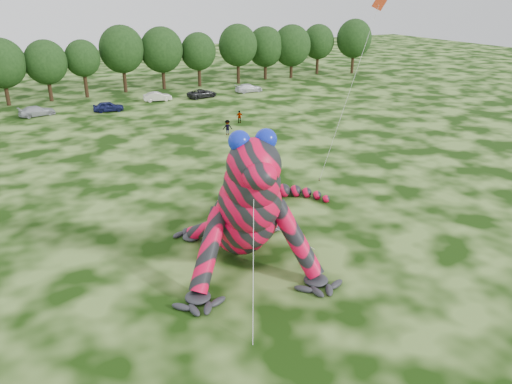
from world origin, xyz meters
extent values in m
plane|color=#16330A|center=(0.00, 0.00, 0.00)|extent=(240.00, 240.00, 0.00)
cube|color=#BB3317|center=(15.12, 7.75, 14.81)|extent=(1.61, 0.80, 1.17)
cylinder|color=silver|center=(13.76, 9.13, 7.41)|extent=(0.02, 0.02, 15.31)
cylinder|color=#382314|center=(12.41, 10.52, 0.12)|extent=(0.08, 0.08, 0.24)
imported|color=#ABAEB4|center=(-7.11, 47.92, 0.67)|extent=(4.84, 2.60, 1.33)
imported|color=#161B4C|center=(1.85, 46.11, 0.69)|extent=(4.27, 2.20, 1.39)
imported|color=silver|center=(9.87, 49.43, 0.68)|extent=(4.28, 2.01, 1.36)
imported|color=black|center=(16.79, 48.70, 0.65)|extent=(4.93, 2.84, 1.29)
imported|color=white|center=(25.13, 49.14, 0.67)|extent=(4.62, 1.94, 1.33)
imported|color=gray|center=(15.06, 32.03, 0.79)|extent=(1.00, 0.60, 1.59)
imported|color=gray|center=(11.43, 27.80, 0.88)|extent=(1.25, 0.87, 1.77)
imported|color=gray|center=(6.06, 15.48, 0.91)|extent=(1.31, 1.73, 1.82)
camera|label=1|loc=(-11.83, -23.36, 16.00)|focal=35.00mm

